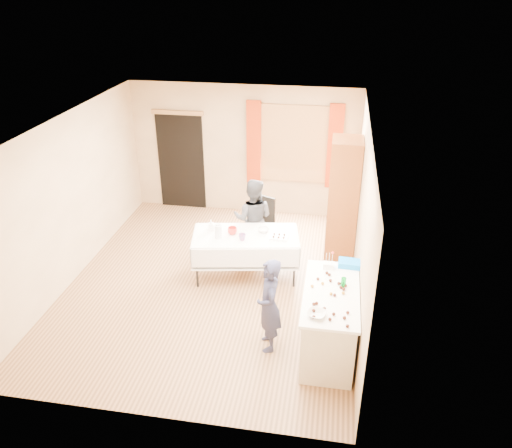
% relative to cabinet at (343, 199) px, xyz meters
% --- Properties ---
extents(floor, '(4.50, 5.50, 0.02)m').
position_rel_cabinet_xyz_m(floor, '(-1.99, -1.28, -1.06)').
color(floor, '#9E7047').
rests_on(floor, ground).
extents(ceiling, '(4.50, 5.50, 0.02)m').
position_rel_cabinet_xyz_m(ceiling, '(-1.99, -1.28, 1.56)').
color(ceiling, white).
rests_on(ceiling, floor).
extents(wall_back, '(4.50, 0.02, 2.60)m').
position_rel_cabinet_xyz_m(wall_back, '(-1.99, 1.48, 0.25)').
color(wall_back, tan).
rests_on(wall_back, floor).
extents(wall_front, '(4.50, 0.02, 2.60)m').
position_rel_cabinet_xyz_m(wall_front, '(-1.99, -4.04, 0.25)').
color(wall_front, tan).
rests_on(wall_front, floor).
extents(wall_left, '(0.02, 5.50, 2.60)m').
position_rel_cabinet_xyz_m(wall_left, '(-4.25, -1.28, 0.25)').
color(wall_left, tan).
rests_on(wall_left, floor).
extents(wall_right, '(0.02, 5.50, 2.60)m').
position_rel_cabinet_xyz_m(wall_right, '(0.27, -1.28, 0.25)').
color(wall_right, tan).
rests_on(wall_right, floor).
extents(window_frame, '(1.32, 0.06, 1.52)m').
position_rel_cabinet_xyz_m(window_frame, '(-0.99, 1.44, 0.45)').
color(window_frame, olive).
rests_on(window_frame, wall_back).
extents(window_pane, '(1.20, 0.02, 1.40)m').
position_rel_cabinet_xyz_m(window_pane, '(-0.99, 1.42, 0.45)').
color(window_pane, white).
rests_on(window_pane, wall_back).
extents(curtain_left, '(0.28, 0.06, 1.65)m').
position_rel_cabinet_xyz_m(curtain_left, '(-1.77, 1.39, 0.45)').
color(curtain_left, '#9C2D0C').
rests_on(curtain_left, wall_back).
extents(curtain_right, '(0.28, 0.06, 1.65)m').
position_rel_cabinet_xyz_m(curtain_right, '(-0.21, 1.39, 0.45)').
color(curtain_right, '#9C2D0C').
rests_on(curtain_right, wall_back).
extents(doorway, '(0.95, 0.04, 2.00)m').
position_rel_cabinet_xyz_m(doorway, '(-3.29, 1.45, -0.05)').
color(doorway, black).
rests_on(doorway, floor).
extents(door_lintel, '(1.05, 0.06, 0.08)m').
position_rel_cabinet_xyz_m(door_lintel, '(-3.29, 1.42, 0.97)').
color(door_lintel, olive).
rests_on(door_lintel, wall_back).
extents(cabinet, '(0.50, 0.60, 2.10)m').
position_rel_cabinet_xyz_m(cabinet, '(0.00, 0.00, 0.00)').
color(cabinet, brown).
rests_on(cabinet, floor).
extents(counter, '(0.70, 1.47, 0.91)m').
position_rel_cabinet_xyz_m(counter, '(-0.10, -2.56, -0.60)').
color(counter, beige).
rests_on(counter, floor).
extents(party_table, '(1.81, 1.14, 0.75)m').
position_rel_cabinet_xyz_m(party_table, '(-1.50, -0.96, -0.61)').
color(party_table, black).
rests_on(party_table, floor).
extents(chair, '(0.51, 0.51, 0.95)m').
position_rel_cabinet_xyz_m(chair, '(-1.41, -0.00, -0.77)').
color(chair, black).
rests_on(chair, floor).
extents(girl, '(0.64, 0.56, 1.33)m').
position_rel_cabinet_xyz_m(girl, '(-0.88, -2.63, -0.39)').
color(girl, '#1F203E').
rests_on(girl, floor).
extents(woman, '(0.70, 0.55, 1.43)m').
position_rel_cabinet_xyz_m(woman, '(-1.49, -0.31, -0.34)').
color(woman, black).
rests_on(woman, floor).
extents(soda_can, '(0.07, 0.07, 0.12)m').
position_rel_cabinet_xyz_m(soda_can, '(0.04, -2.40, -0.08)').
color(soda_can, '#037F1F').
rests_on(soda_can, counter).
extents(mixing_bowl, '(0.33, 0.33, 0.05)m').
position_rel_cabinet_xyz_m(mixing_bowl, '(-0.26, -3.07, -0.11)').
color(mixing_bowl, white).
rests_on(mixing_bowl, counter).
extents(foam_block, '(0.15, 0.10, 0.08)m').
position_rel_cabinet_xyz_m(foam_block, '(-0.16, -2.00, -0.10)').
color(foam_block, white).
rests_on(foam_block, counter).
extents(blue_basket, '(0.31, 0.22, 0.08)m').
position_rel_cabinet_xyz_m(blue_basket, '(0.12, -1.90, -0.10)').
color(blue_basket, blue).
rests_on(blue_basket, counter).
extents(pitcher, '(0.14, 0.14, 0.22)m').
position_rel_cabinet_xyz_m(pitcher, '(-1.90, -1.14, -0.19)').
color(pitcher, silver).
rests_on(pitcher, party_table).
extents(cup_red, '(0.15, 0.15, 0.12)m').
position_rel_cabinet_xyz_m(cup_red, '(-1.71, -0.97, -0.24)').
color(cup_red, red).
rests_on(cup_red, party_table).
extents(cup_rainbow, '(0.17, 0.17, 0.10)m').
position_rel_cabinet_xyz_m(cup_rainbow, '(-1.52, -1.14, -0.25)').
color(cup_rainbow, red).
rests_on(cup_rainbow, party_table).
extents(small_bowl, '(0.28, 0.28, 0.06)m').
position_rel_cabinet_xyz_m(small_bowl, '(-1.24, -0.81, -0.27)').
color(small_bowl, white).
rests_on(small_bowl, party_table).
extents(pastry_tray, '(0.29, 0.21, 0.02)m').
position_rel_cabinet_xyz_m(pastry_tray, '(-0.96, -0.97, -0.29)').
color(pastry_tray, white).
rests_on(pastry_tray, party_table).
extents(bottle, '(0.12, 0.12, 0.19)m').
position_rel_cabinet_xyz_m(bottle, '(-2.07, -0.90, -0.21)').
color(bottle, white).
rests_on(bottle, party_table).
extents(cake_balls, '(0.49, 1.11, 0.04)m').
position_rel_cabinet_xyz_m(cake_balls, '(-0.09, -2.65, -0.12)').
color(cake_balls, '#3F2314').
rests_on(cake_balls, counter).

